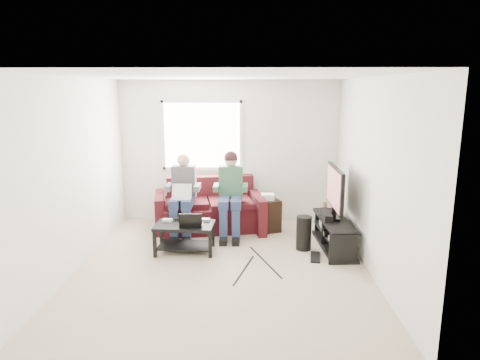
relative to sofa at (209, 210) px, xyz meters
name	(u,v)px	position (x,y,z in m)	size (l,w,h in m)	color
floor	(223,267)	(0.34, -1.70, -0.33)	(4.50, 4.50, 0.00)	#B8A48F
ceiling	(221,76)	(0.34, -1.70, 2.27)	(4.50, 4.50, 0.00)	white
wall_back	(229,152)	(0.34, 0.55, 0.97)	(4.50, 4.50, 0.00)	silver
wall_front	(204,231)	(0.34, -3.95, 0.97)	(4.50, 4.50, 0.00)	silver
wall_left	(73,175)	(-1.66, -1.70, 0.97)	(4.50, 4.50, 0.00)	silver
wall_right	(372,177)	(2.34, -1.70, 0.97)	(4.50, 4.50, 0.00)	silver
window	(202,135)	(-0.16, 0.53, 1.27)	(1.48, 0.04, 1.28)	white
sofa	(209,210)	(0.00, 0.00, 0.00)	(2.04, 1.16, 0.89)	#491213
person_left	(183,191)	(-0.40, -0.34, 0.43)	(0.40, 0.70, 1.37)	navy
person_right	(231,188)	(0.40, -0.32, 0.49)	(0.40, 0.71, 1.41)	navy
laptop_silver	(181,195)	(-0.40, -0.53, 0.41)	(0.32, 0.22, 0.24)	silver
coffee_table	(185,231)	(-0.26, -1.13, 0.00)	(0.90, 0.58, 0.44)	black
laptop_black	(191,218)	(-0.14, -1.21, 0.23)	(0.34, 0.24, 0.24)	black
controller_a	(167,220)	(-0.54, -1.01, 0.13)	(0.14, 0.09, 0.04)	silver
controller_b	(180,219)	(-0.36, -0.95, 0.13)	(0.14, 0.09, 0.04)	black
controller_c	(205,220)	(0.04, -0.98, 0.13)	(0.14, 0.09, 0.04)	gray
tv_stand	(334,235)	(2.04, -0.91, -0.12)	(0.49, 1.38, 0.45)	black
tv	(335,189)	(2.04, -0.81, 0.59)	(0.12, 1.10, 0.81)	black
soundbar	(326,215)	(1.92, -0.81, 0.18)	(0.12, 0.50, 0.10)	black
drink_cup	(325,205)	(1.99, -0.28, 0.19)	(0.08, 0.08, 0.12)	#956640
console_white	(340,240)	(2.04, -1.31, -0.05)	(0.30, 0.22, 0.06)	silver
console_grey	(331,224)	(2.04, -0.61, -0.04)	(0.34, 0.26, 0.08)	gray
console_black	(335,232)	(2.04, -0.96, -0.05)	(0.38, 0.30, 0.07)	black
subwoofer	(304,233)	(1.56, -1.00, -0.06)	(0.23, 0.23, 0.53)	black
keyboard_floor	(315,257)	(1.69, -1.34, -0.31)	(0.14, 0.41, 0.02)	black
end_table	(267,214)	(1.03, -0.12, -0.03)	(0.38, 0.38, 0.66)	black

